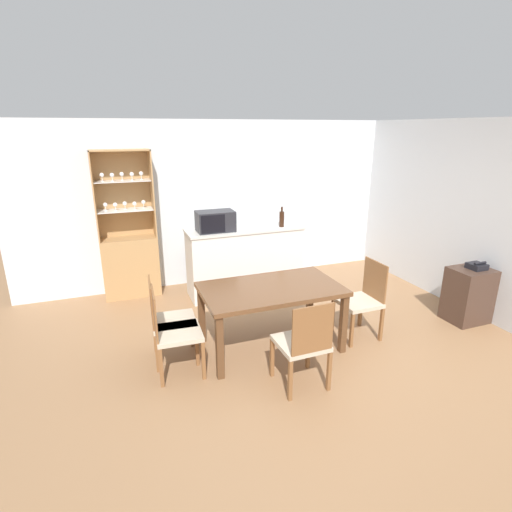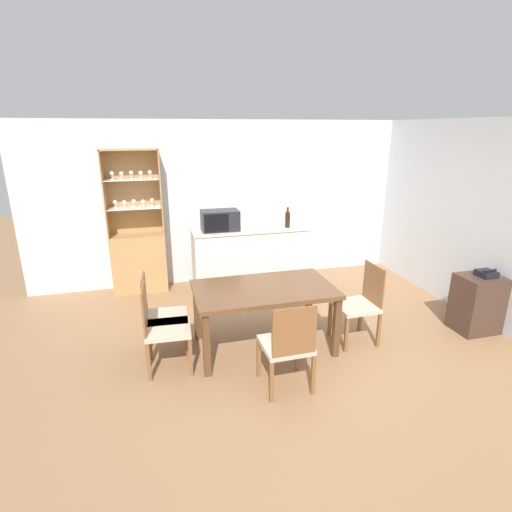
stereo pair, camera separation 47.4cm
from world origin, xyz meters
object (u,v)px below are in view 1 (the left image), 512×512
(display_cabinet, at_px, (130,255))
(microwave, at_px, (215,221))
(wine_bottle, at_px, (282,219))
(dining_chair_side_right_near, at_px, (362,300))
(telephone, at_px, (477,266))
(dining_chair_head_near, at_px, (303,343))
(dining_chair_side_left_near, at_px, (173,332))
(dining_chair_side_left_far, at_px, (169,320))
(dining_table, at_px, (271,294))
(side_cabinet, at_px, (468,295))

(display_cabinet, height_order, microwave, display_cabinet)
(display_cabinet, xyz_separation_m, wine_bottle, (2.17, -0.62, 0.52))
(microwave, bearing_deg, dining_chair_side_right_near, -52.90)
(wine_bottle, xyz_separation_m, telephone, (1.90, -1.83, -0.38))
(dining_chair_side_right_near, height_order, dining_chair_head_near, same)
(dining_chair_side_left_near, bearing_deg, dining_chair_head_near, 62.08)
(dining_chair_side_right_near, xyz_separation_m, dining_chair_side_left_far, (-2.24, 0.27, 0.00))
(dining_table, distance_m, dining_chair_side_right_near, 1.14)
(dining_chair_side_right_near, distance_m, wine_bottle, 1.82)
(microwave, bearing_deg, dining_table, -83.06)
(dining_table, bearing_deg, wine_bottle, 62.24)
(dining_chair_side_left_near, relative_size, telephone, 4.64)
(microwave, bearing_deg, dining_chair_side_left_near, -118.02)
(dining_chair_side_right_near, height_order, side_cabinet, dining_chair_side_right_near)
(side_cabinet, bearing_deg, dining_chair_head_near, -169.10)
(telephone, bearing_deg, display_cabinet, 149.02)
(dining_chair_side_right_near, relative_size, dining_chair_side_left_far, 1.00)
(display_cabinet, relative_size, dining_chair_side_left_near, 2.30)
(dining_chair_side_left_near, height_order, microwave, microwave)
(microwave, distance_m, side_cabinet, 3.52)
(dining_table, relative_size, dining_chair_head_near, 1.66)
(dining_table, distance_m, dining_chair_head_near, 0.82)
(dining_chair_side_right_near, xyz_separation_m, telephone, (1.58, -0.17, 0.29))
(dining_chair_side_right_near, relative_size, wine_bottle, 3.09)
(microwave, distance_m, telephone, 3.49)
(dining_chair_side_left_near, xyz_separation_m, wine_bottle, (1.92, 1.66, 0.67))
(dining_chair_side_right_near, relative_size, side_cabinet, 1.30)
(display_cabinet, height_order, dining_table, display_cabinet)
(dining_chair_side_right_near, bearing_deg, dining_chair_side_left_near, 89.22)
(display_cabinet, bearing_deg, dining_chair_side_left_far, -82.81)
(display_cabinet, height_order, side_cabinet, display_cabinet)
(display_cabinet, xyz_separation_m, dining_chair_side_left_far, (0.25, -2.00, -0.15))
(dining_table, bearing_deg, side_cabinet, -6.17)
(dining_table, relative_size, telephone, 7.70)
(telephone, bearing_deg, wine_bottle, 136.14)
(dining_chair_side_left_far, bearing_deg, dining_chair_side_left_near, 3.78)
(microwave, bearing_deg, side_cabinet, -33.54)
(dining_chair_head_near, relative_size, wine_bottle, 3.09)
(dining_chair_side_right_near, distance_m, telephone, 1.62)
(dining_table, bearing_deg, display_cabinet, 122.64)
(dining_chair_side_left_far, relative_size, microwave, 1.76)
(dining_table, height_order, dining_chair_side_left_far, dining_chair_side_left_far)
(dining_chair_side_left_near, bearing_deg, dining_table, 99.59)
(dining_chair_side_left_far, relative_size, wine_bottle, 3.09)
(display_cabinet, distance_m, wine_bottle, 2.32)
(microwave, distance_m, wine_bottle, 1.00)
(dining_chair_side_left_near, bearing_deg, display_cabinet, -170.84)
(wine_bottle, bearing_deg, telephone, -43.86)
(display_cabinet, relative_size, dining_chair_side_right_near, 2.30)
(dining_chair_side_left_near, distance_m, wine_bottle, 2.62)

